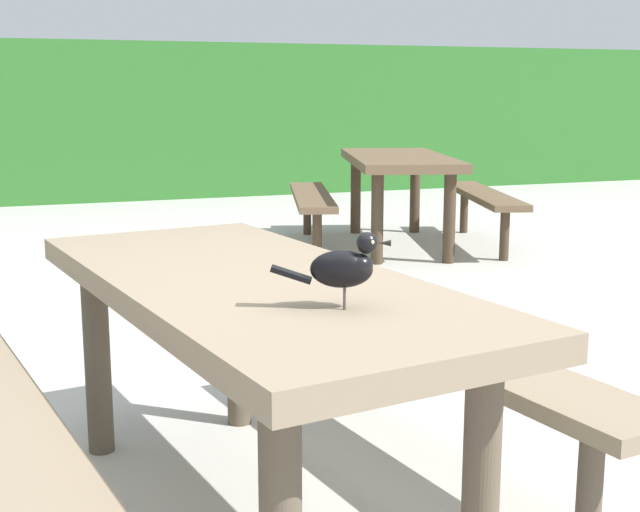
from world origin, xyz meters
TOP-DOWN VIEW (x-y plane):
  - hedge_wall at (0.00, 8.80)m, footprint 28.00×1.87m
  - picnic_table_foreground at (-0.05, 0.21)m, footprint 1.94×1.96m
  - bird_grackle at (0.06, -0.23)m, footprint 0.28×0.14m
  - picnic_table_mid_left at (2.28, 4.20)m, footprint 2.08×2.10m

SIDE VIEW (x-z plane):
  - picnic_table_foreground at x=-0.05m, z-range 0.19..0.93m
  - picnic_table_mid_left at x=2.28m, z-range 0.19..0.93m
  - bird_grackle at x=0.06m, z-range 0.75..0.94m
  - hedge_wall at x=0.00m, z-range 0.00..1.80m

